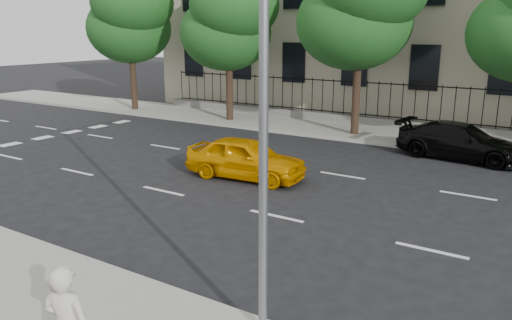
# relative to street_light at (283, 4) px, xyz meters

# --- Properties ---
(ground) EXTENTS (120.00, 120.00, 0.00)m
(ground) POSITION_rel_street_light_xyz_m (-2.50, 1.77, -5.15)
(ground) COLOR black
(ground) RESTS_ON ground
(far_sidewalk) EXTENTS (60.00, 4.00, 0.15)m
(far_sidewalk) POSITION_rel_street_light_xyz_m (-2.50, 15.77, -5.07)
(far_sidewalk) COLOR gray
(far_sidewalk) RESTS_ON ground
(lane_markings) EXTENTS (49.60, 4.62, 0.01)m
(lane_markings) POSITION_rel_street_light_xyz_m (-2.50, 6.52, -5.14)
(lane_markings) COLOR silver
(lane_markings) RESTS_ON ground
(crosswalk) EXTENTS (0.50, 12.10, 0.01)m
(crosswalk) POSITION_rel_street_light_xyz_m (-16.50, 6.37, -5.14)
(crosswalk) COLOR silver
(crosswalk) RESTS_ON ground
(iron_fence) EXTENTS (30.00, 0.50, 2.20)m
(iron_fence) POSITION_rel_street_light_xyz_m (-2.50, 17.47, -4.50)
(iron_fence) COLOR slate
(iron_fence) RESTS_ON far_sidewalk
(street_light) EXTENTS (0.25, 3.32, 8.05)m
(street_light) POSITION_rel_street_light_xyz_m (0.00, 0.00, 0.00)
(street_light) COLOR slate
(street_light) RESTS_ON near_sidewalk
(tree_a) EXTENTS (5.71, 5.31, 9.39)m
(tree_a) POSITION_rel_street_light_xyz_m (-18.46, 15.13, 0.98)
(tree_a) COLOR #382619
(tree_a) RESTS_ON far_sidewalk
(tree_b) EXTENTS (5.53, 5.12, 8.97)m
(tree_b) POSITION_rel_street_light_xyz_m (-11.46, 15.13, 0.69)
(tree_b) COLOR #382619
(tree_b) RESTS_ON far_sidewalk
(yellow_taxi) EXTENTS (4.16, 1.97, 1.37)m
(yellow_taxi) POSITION_rel_street_light_xyz_m (-5.13, 6.79, -4.46)
(yellow_taxi) COLOR orange
(yellow_taxi) RESTS_ON ground
(black_sedan) EXTENTS (4.92, 2.47, 1.37)m
(black_sedan) POSITION_rel_street_light_xyz_m (0.40, 13.27, -4.46)
(black_sedan) COLOR black
(black_sedan) RESTS_ON ground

